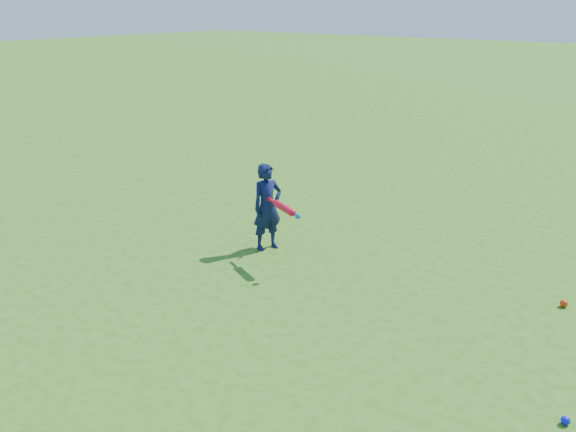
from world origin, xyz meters
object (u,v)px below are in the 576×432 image
Objects in this scene: bat_swing at (286,209)px; ground_ball_red at (564,303)px; child at (267,207)px; ground_ball_blue at (565,420)px.

ground_ball_red is at bearing 41.43° from bat_swing.
child reaches higher than ground_ball_blue.
child is at bearing 161.06° from ground_ball_blue.
ground_ball_red is 0.11× the size of bat_swing.
bat_swing is at bearing 162.69° from ground_ball_blue.
bat_swing is (-2.63, -0.80, 0.59)m from ground_ball_red.
child reaches higher than ground_ball_red.
ground_ball_blue is at bearing -73.76° from ground_ball_red.
child is 15.49× the size of ground_ball_blue.
ground_ball_blue is 3.35m from bat_swing.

